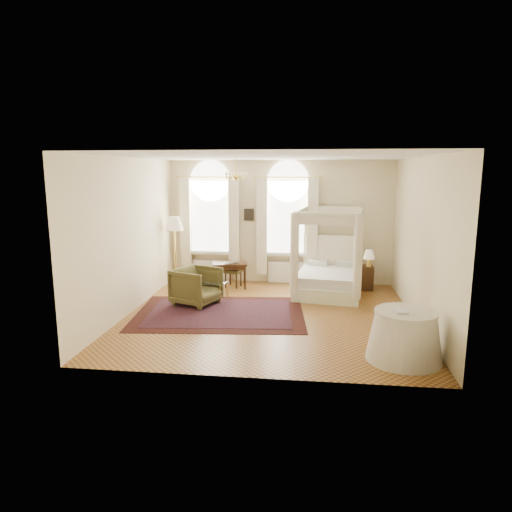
{
  "coord_description": "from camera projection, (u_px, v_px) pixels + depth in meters",
  "views": [
    {
      "loc": [
        0.84,
        -9.25,
        3.02
      ],
      "look_at": [
        -0.34,
        0.4,
        1.2
      ],
      "focal_mm": 32.0,
      "sensor_mm": 36.0,
      "label": 1
    }
  ],
  "objects": [
    {
      "name": "nightstand_lamp",
      "position": [
        369.0,
        255.0,
        11.54
      ],
      "size": [
        0.29,
        0.29,
        0.43
      ],
      "color": "gold",
      "rests_on": "nightstand"
    },
    {
      "name": "window_right",
      "position": [
        287.0,
        229.0,
        12.19
      ],
      "size": [
        1.62,
        0.27,
        3.29
      ],
      "color": "white",
      "rests_on": "room_walls"
    },
    {
      "name": "floor_lamp",
      "position": [
        174.0,
        227.0,
        11.82
      ],
      "size": [
        0.48,
        0.48,
        1.85
      ],
      "color": "gold",
      "rests_on": "ground"
    },
    {
      "name": "coffee_table",
      "position": [
        213.0,
        284.0,
        10.75
      ],
      "size": [
        0.75,
        0.61,
        0.44
      ],
      "color": "silver",
      "rests_on": "ground"
    },
    {
      "name": "stool",
      "position": [
        233.0,
        272.0,
        11.98
      ],
      "size": [
        0.49,
        0.49,
        0.47
      ],
      "color": "#423D1C",
      "rests_on": "ground"
    },
    {
      "name": "chandelier",
      "position": [
        236.0,
        176.0,
        10.43
      ],
      "size": [
        0.51,
        0.45,
        0.5
      ],
      "color": "gold",
      "rests_on": "room_walls"
    },
    {
      "name": "window_left",
      "position": [
        210.0,
        228.0,
        12.44
      ],
      "size": [
        1.62,
        0.27,
        3.29
      ],
      "color": "white",
      "rests_on": "room_walls"
    },
    {
      "name": "writing_desk",
      "position": [
        230.0,
        267.0,
        11.83
      ],
      "size": [
        0.96,
        0.63,
        0.67
      ],
      "color": "#34200E",
      "rests_on": "ground"
    },
    {
      "name": "armchair",
      "position": [
        197.0,
        286.0,
        10.41
      ],
      "size": [
        1.21,
        1.19,
        0.85
      ],
      "primitive_type": "imported",
      "rotation": [
        0.0,
        0.0,
        1.19
      ],
      "color": "#453F1D",
      "rests_on": "ground"
    },
    {
      "name": "ground",
      "position": [
        270.0,
        315.0,
        9.68
      ],
      "size": [
        6.0,
        6.0,
        0.0
      ],
      "primitive_type": "plane",
      "color": "olive",
      "rests_on": "ground"
    },
    {
      "name": "room_walls",
      "position": [
        270.0,
        222.0,
        9.32
      ],
      "size": [
        6.0,
        6.0,
        6.0
      ],
      "color": "beige",
      "rests_on": "ground"
    },
    {
      "name": "wall_pictures",
      "position": [
        283.0,
        214.0,
        12.22
      ],
      "size": [
        2.54,
        0.03,
        0.39
      ],
      "color": "black",
      "rests_on": "room_walls"
    },
    {
      "name": "book",
      "position": [
        395.0,
        311.0,
        7.21
      ],
      "size": [
        0.21,
        0.27,
        0.02
      ],
      "primitive_type": "imported",
      "rotation": [
        0.0,
        0.0,
        0.08
      ],
      "color": "black",
      "rests_on": "side_table"
    },
    {
      "name": "oriental_rug",
      "position": [
        220.0,
        313.0,
        9.81
      ],
      "size": [
        3.8,
        2.9,
        0.01
      ],
      "color": "#3B140E",
      "rests_on": "ground"
    },
    {
      "name": "canopy_bed",
      "position": [
        329.0,
        275.0,
        11.23
      ],
      "size": [
        1.83,
        2.14,
        2.11
      ],
      "color": "beige",
      "rests_on": "ground"
    },
    {
      "name": "side_table",
      "position": [
        404.0,
        336.0,
        7.33
      ],
      "size": [
        1.21,
        1.21,
        0.82
      ],
      "color": "beige",
      "rests_on": "ground"
    },
    {
      "name": "nightstand",
      "position": [
        364.0,
        278.0,
        11.72
      ],
      "size": [
        0.47,
        0.43,
        0.63
      ],
      "primitive_type": "cube",
      "rotation": [
        0.0,
        0.0,
        0.09
      ],
      "color": "#34200E",
      "rests_on": "ground"
    },
    {
      "name": "laptop",
      "position": [
        231.0,
        263.0,
        11.78
      ],
      "size": [
        0.42,
        0.33,
        0.03
      ],
      "primitive_type": "imported",
      "rotation": [
        0.0,
        0.0,
        3.43
      ],
      "color": "black",
      "rests_on": "writing_desk"
    }
  ]
}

